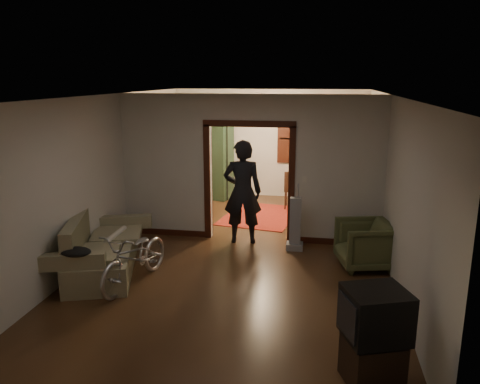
% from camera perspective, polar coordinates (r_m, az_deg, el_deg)
% --- Properties ---
extents(floor, '(5.00, 8.50, 0.01)m').
position_cam_1_polar(floor, '(8.57, 0.34, -7.33)').
color(floor, '#321D10').
rests_on(floor, ground).
extents(ceiling, '(5.00, 8.50, 0.01)m').
position_cam_1_polar(ceiling, '(8.00, 0.37, 11.72)').
color(ceiling, white).
rests_on(ceiling, floor).
extents(wall_back, '(5.00, 0.02, 2.80)m').
position_cam_1_polar(wall_back, '(12.32, 3.61, 5.90)').
color(wall_back, beige).
rests_on(wall_back, floor).
extents(wall_left, '(0.02, 8.50, 2.80)m').
position_cam_1_polar(wall_left, '(8.92, -15.71, 2.35)').
color(wall_left, beige).
rests_on(wall_left, floor).
extents(wall_right, '(0.02, 8.50, 2.80)m').
position_cam_1_polar(wall_right, '(8.16, 17.96, 1.15)').
color(wall_right, beige).
rests_on(wall_right, floor).
extents(partition_wall, '(5.00, 0.14, 2.80)m').
position_cam_1_polar(partition_wall, '(8.90, 1.15, 2.85)').
color(partition_wall, beige).
rests_on(partition_wall, floor).
extents(door_casing, '(1.74, 0.20, 2.32)m').
position_cam_1_polar(door_casing, '(8.96, 1.14, 0.96)').
color(door_casing, '#32140B').
rests_on(door_casing, floor).
extents(far_window, '(0.98, 0.06, 1.28)m').
position_cam_1_polar(far_window, '(12.21, 6.89, 6.47)').
color(far_window, black).
rests_on(far_window, wall_back).
extents(chandelier, '(0.24, 0.24, 0.24)m').
position_cam_1_polar(chandelier, '(10.49, 2.63, 9.75)').
color(chandelier, '#FFE0A5').
rests_on(chandelier, ceiling).
extents(light_switch, '(0.08, 0.01, 0.12)m').
position_cam_1_polar(light_switch, '(8.76, 7.87, 1.54)').
color(light_switch, silver).
rests_on(light_switch, partition_wall).
extents(sofa, '(1.52, 2.26, 0.95)m').
position_cam_1_polar(sofa, '(7.94, -16.44, -6.02)').
color(sofa, '#6D6A48').
rests_on(sofa, floor).
extents(rolled_paper, '(0.09, 0.73, 0.09)m').
position_cam_1_polar(rolled_paper, '(8.13, -14.91, -5.04)').
color(rolled_paper, beige).
rests_on(rolled_paper, sofa).
extents(jacket, '(0.44, 0.33, 0.13)m').
position_cam_1_polar(jacket, '(7.10, -19.39, -6.90)').
color(jacket, black).
rests_on(jacket, sofa).
extents(bicycle, '(0.90, 1.75, 0.87)m').
position_cam_1_polar(bicycle, '(7.35, -12.63, -7.74)').
color(bicycle, silver).
rests_on(bicycle, floor).
extents(armchair, '(1.03, 1.01, 0.79)m').
position_cam_1_polar(armchair, '(8.08, 14.96, -6.20)').
color(armchair, '#4C532E').
rests_on(armchair, floor).
extents(tv_stand, '(0.67, 0.65, 0.49)m').
position_cam_1_polar(tv_stand, '(5.32, 15.80, -19.19)').
color(tv_stand, black).
rests_on(tv_stand, floor).
extents(crt_tv, '(0.75, 0.71, 0.52)m').
position_cam_1_polar(crt_tv, '(5.05, 16.20, -14.10)').
color(crt_tv, black).
rests_on(crt_tv, tv_stand).
extents(vacuum, '(0.35, 0.30, 0.99)m').
position_cam_1_polar(vacuum, '(8.60, 6.75, -3.86)').
color(vacuum, gray).
rests_on(vacuum, floor).
extents(person, '(0.77, 0.56, 1.98)m').
position_cam_1_polar(person, '(8.81, 0.31, 0.00)').
color(person, black).
rests_on(person, floor).
extents(oriental_rug, '(1.83, 2.22, 0.02)m').
position_cam_1_polar(oriental_rug, '(10.74, 2.50, -2.89)').
color(oriental_rug, maroon).
rests_on(oriental_rug, floor).
extents(locker, '(1.12, 0.84, 2.00)m').
position_cam_1_polar(locker, '(12.17, -3.42, 3.90)').
color(locker, '#1F3420').
rests_on(locker, floor).
extents(globe, '(0.30, 0.30, 0.30)m').
position_cam_1_polar(globe, '(12.04, -3.49, 8.31)').
color(globe, '#1E5972').
rests_on(globe, locker).
extents(desk, '(1.04, 0.59, 0.77)m').
position_cam_1_polar(desk, '(12.08, 8.48, 0.71)').
color(desk, black).
rests_on(desk, floor).
extents(desk_chair, '(0.49, 0.49, 0.93)m').
position_cam_1_polar(desk_chair, '(11.32, 6.52, 0.30)').
color(desk_chair, black).
rests_on(desk_chair, floor).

